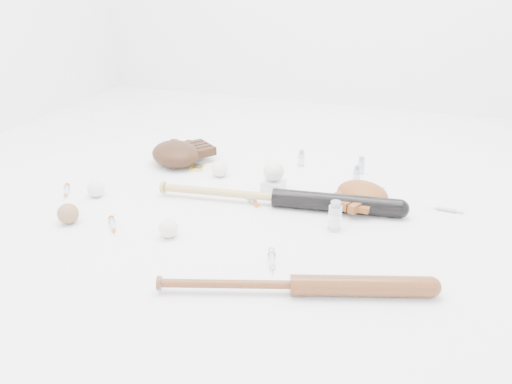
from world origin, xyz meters
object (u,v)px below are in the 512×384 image
(bat_dark, at_px, (276,197))
(pedestal, at_px, (273,186))
(bat_wood, at_px, (293,285))
(glove_dark, at_px, (175,153))

(bat_dark, bearing_deg, pedestal, 103.28)
(bat_dark, distance_m, pedestal, 0.13)
(bat_wood, bearing_deg, bat_dark, 94.56)
(bat_dark, distance_m, bat_wood, 0.53)
(glove_dark, bearing_deg, pedestal, 22.33)
(glove_dark, relative_size, pedestal, 3.55)
(bat_dark, height_order, pedestal, bat_dark)
(bat_wood, distance_m, pedestal, 0.66)
(pedestal, bearing_deg, bat_dark, -69.67)
(bat_wood, xyz_separation_m, pedestal, (-0.24, 0.61, -0.01))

